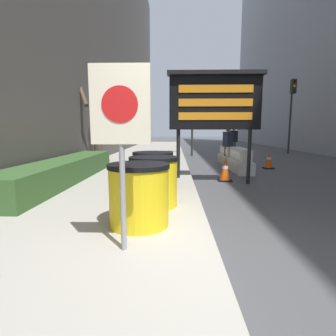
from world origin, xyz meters
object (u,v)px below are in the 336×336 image
at_px(barrel_drum_foreground, 139,195).
at_px(barrel_drum_back, 153,173).
at_px(jersey_barrier_white, 240,162).
at_px(traffic_cone_mid, 269,160).
at_px(barrel_drum_middle, 154,181).
at_px(pedestrian_passerby, 234,139).
at_px(warning_sign, 121,121).
at_px(traffic_light_far_side, 292,101).
at_px(pedestrian_worker, 228,143).
at_px(traffic_cone_near, 225,170).
at_px(jersey_barrier_cream, 227,156).
at_px(traffic_light_near_curb, 193,100).
at_px(message_board, 215,102).

relative_size(barrel_drum_foreground, barrel_drum_back, 1.00).
relative_size(jersey_barrier_white, traffic_cone_mid, 2.69).
relative_size(barrel_drum_middle, pedestrian_passerby, 0.51).
relative_size(warning_sign, traffic_cone_mid, 2.87).
bearing_deg(traffic_light_far_side, pedestrian_passerby, -159.46).
xyz_separation_m(barrel_drum_back, warning_sign, (-0.10, -2.66, 0.95)).
bearing_deg(barrel_drum_foreground, pedestrian_passerby, 71.81).
bearing_deg(warning_sign, pedestrian_worker, 71.67).
xyz_separation_m(barrel_drum_foreground, warning_sign, (-0.07, -0.76, 0.95)).
height_order(traffic_light_far_side, pedestrian_passerby, traffic_light_far_side).
bearing_deg(traffic_cone_mid, pedestrian_worker, 146.10).
xyz_separation_m(barrel_drum_back, pedestrian_passerby, (3.82, 9.84, 0.41)).
xyz_separation_m(traffic_cone_near, pedestrian_worker, (0.75, 3.50, 0.62)).
bearing_deg(jersey_barrier_cream, traffic_light_near_curb, 110.11).
height_order(barrel_drum_foreground, traffic_light_near_curb, traffic_light_near_curb).
bearing_deg(pedestrian_passerby, barrel_drum_back, 90.05).
bearing_deg(message_board, jersey_barrier_cream, 73.98).
bearing_deg(warning_sign, barrel_drum_foreground, 84.93).
distance_m(traffic_cone_mid, traffic_light_near_curb, 6.24).
xyz_separation_m(message_board, pedestrian_passerby, (2.32, 8.07, -1.20)).
distance_m(barrel_drum_middle, traffic_light_far_side, 14.58).
relative_size(message_board, traffic_cone_mid, 4.37).
height_order(message_board, pedestrian_passerby, message_board).
distance_m(barrel_drum_foreground, barrel_drum_back, 1.90).
distance_m(barrel_drum_back, traffic_light_near_curb, 10.08).
relative_size(message_board, traffic_cone_near, 4.37).
distance_m(jersey_barrier_white, pedestrian_passerby, 6.14).
distance_m(barrel_drum_foreground, traffic_cone_near, 4.49).
bearing_deg(barrel_drum_back, traffic_light_near_curb, 81.52).
relative_size(traffic_light_near_curb, pedestrian_passerby, 2.59).
height_order(message_board, jersey_barrier_white, message_board).
bearing_deg(pedestrian_passerby, barrel_drum_middle, 92.19).
height_order(barrel_drum_back, traffic_light_near_curb, traffic_light_near_curb).
height_order(barrel_drum_middle, pedestrian_worker, pedestrian_worker).
distance_m(message_board, traffic_light_far_side, 11.33).
xyz_separation_m(barrel_drum_foreground, barrel_drum_middle, (0.12, 0.95, 0.00)).
relative_size(warning_sign, traffic_cone_near, 2.87).
xyz_separation_m(jersey_barrier_white, pedestrian_worker, (-0.09, 1.83, 0.58)).
bearing_deg(traffic_cone_mid, message_board, -130.93).
height_order(traffic_light_near_curb, traffic_light_far_side, traffic_light_far_side).
distance_m(barrel_drum_middle, traffic_cone_mid, 6.92).
height_order(warning_sign, traffic_cone_near, warning_sign).
bearing_deg(traffic_cone_mid, traffic_light_near_curb, 117.94).
relative_size(barrel_drum_foreground, traffic_light_far_side, 0.19).
xyz_separation_m(jersey_barrier_white, jersey_barrier_cream, (-0.00, 2.26, -0.03)).
distance_m(traffic_light_near_curb, pedestrian_worker, 4.71).
bearing_deg(message_board, jersey_barrier_white, 58.91).
height_order(jersey_barrier_cream, traffic_cone_mid, jersey_barrier_cream).
xyz_separation_m(barrel_drum_back, pedestrian_worker, (2.65, 5.65, 0.37)).
height_order(warning_sign, pedestrian_worker, warning_sign).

